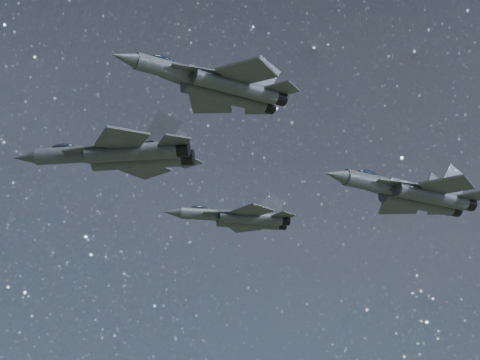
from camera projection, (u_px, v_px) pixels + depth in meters
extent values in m
cylinder|color=#31383E|center=(75.00, 155.00, 82.14)|extent=(8.44, 3.86, 1.74)
cone|color=#31383E|center=(26.00, 157.00, 82.86)|extent=(3.00, 2.22, 1.57)
ellipsoid|color=black|center=(64.00, 148.00, 82.62)|extent=(2.88, 1.83, 0.86)
cube|color=#31383E|center=(130.00, 152.00, 81.33)|extent=(9.29, 4.03, 1.45)
cylinder|color=#31383E|center=(131.00, 152.00, 80.06)|extent=(9.52, 4.15, 1.74)
cylinder|color=#31383E|center=(137.00, 160.00, 82.13)|extent=(9.52, 4.15, 1.74)
cylinder|color=black|center=(182.00, 149.00, 79.37)|extent=(1.83, 1.94, 1.61)
cylinder|color=black|center=(187.00, 158.00, 81.44)|extent=(1.83, 1.94, 1.61)
cube|color=#31383E|center=(90.00, 149.00, 80.42)|extent=(5.76, 3.68, 0.13)
cube|color=#31383E|center=(99.00, 160.00, 83.21)|extent=(5.89, 1.66, 0.13)
cube|color=#31383E|center=(122.00, 139.00, 77.69)|extent=(5.46, 5.83, 0.22)
cube|color=#31383E|center=(142.00, 168.00, 84.72)|extent=(6.42, 6.39, 0.22)
cube|color=#31383E|center=(174.00, 142.00, 78.16)|extent=(3.20, 3.36, 0.17)
cube|color=#31383E|center=(185.00, 161.00, 82.92)|extent=(3.80, 3.80, 0.17)
cube|color=#31383E|center=(163.00, 130.00, 80.12)|extent=(3.71, 1.49, 3.98)
cube|color=#31383E|center=(170.00, 141.00, 82.71)|extent=(3.86, 0.89, 3.98)
cylinder|color=#31383E|center=(208.00, 214.00, 96.56)|extent=(6.79, 1.82, 1.42)
cone|color=#31383E|center=(172.00, 212.00, 95.82)|extent=(2.25, 1.40, 1.27)
ellipsoid|color=black|center=(199.00, 209.00, 96.62)|extent=(2.21, 1.08, 0.70)
cube|color=#31383E|center=(246.00, 217.00, 97.35)|extent=(7.51, 1.81, 1.18)
cylinder|color=#31383E|center=(251.00, 218.00, 96.43)|extent=(7.70, 1.88, 1.42)
cylinder|color=#31383E|center=(248.00, 223.00, 98.10)|extent=(7.70, 1.88, 1.42)
cylinder|color=black|center=(284.00, 220.00, 97.14)|extent=(1.26, 1.38, 1.31)
cylinder|color=black|center=(281.00, 225.00, 98.81)|extent=(1.26, 1.38, 1.31)
cube|color=#31383E|center=(223.00, 213.00, 95.67)|extent=(4.81, 1.61, 0.11)
cube|color=#31383E|center=(220.00, 219.00, 97.93)|extent=(4.82, 2.15, 0.11)
cube|color=#31383E|center=(253.00, 211.00, 94.46)|extent=(5.07, 5.18, 0.18)
cube|color=#31383E|center=(243.00, 226.00, 100.13)|extent=(4.89, 5.08, 0.18)
cube|color=#31383E|center=(284.00, 215.00, 96.06)|extent=(2.99, 3.04, 0.14)
cube|color=#31383E|center=(276.00, 226.00, 99.89)|extent=(2.88, 2.96, 0.14)
cube|color=#31383E|center=(272.00, 205.00, 97.28)|extent=(3.16, 0.45, 3.23)
cube|color=#31383E|center=(268.00, 211.00, 99.37)|extent=(3.14, 0.59, 3.23)
cylinder|color=#31383E|center=(175.00, 71.00, 61.17)|extent=(6.42, 3.71, 1.35)
cone|color=#31383E|center=(124.00, 58.00, 59.26)|extent=(2.38, 1.92, 1.21)
ellipsoid|color=black|center=(163.00, 60.00, 60.92)|extent=(2.25, 1.63, 0.67)
cube|color=#31383E|center=(226.00, 85.00, 63.23)|extent=(7.04, 3.93, 1.12)
cylinder|color=#31383E|center=(235.00, 86.00, 62.55)|extent=(7.22, 4.04, 1.35)
cylinder|color=#31383E|center=(225.00, 95.00, 63.96)|extent=(7.22, 4.04, 1.35)
cylinder|color=black|center=(278.00, 97.00, 64.39)|extent=(1.52, 1.58, 1.24)
cylinder|color=black|center=(267.00, 106.00, 65.79)|extent=(1.52, 1.58, 1.24)
cube|color=#31383E|center=(200.00, 71.00, 60.91)|extent=(4.59, 1.84, 0.10)
cube|color=#31383E|center=(186.00, 83.00, 62.80)|extent=(4.27, 3.28, 0.10)
cube|color=#31383E|center=(247.00, 72.00, 60.85)|extent=(4.93, 4.83, 0.17)
cube|color=#31383E|center=(211.00, 102.00, 65.62)|extent=(3.84, 4.20, 0.17)
cube|color=#31383E|center=(282.00, 89.00, 63.38)|extent=(2.92, 2.89, 0.13)
cube|color=#31383E|center=(257.00, 108.00, 66.61)|extent=(2.25, 2.40, 0.13)
cube|color=#31383E|center=(264.00, 74.00, 64.12)|extent=(2.91, 1.06, 3.08)
cube|color=#31383E|center=(250.00, 85.00, 65.87)|extent=(2.73, 1.50, 3.08)
cylinder|color=#31383E|center=(378.00, 184.00, 80.94)|extent=(8.03, 4.52, 1.68)
cone|color=#31383E|center=(336.00, 175.00, 78.62)|extent=(2.96, 2.36, 1.51)
ellipsoid|color=black|center=(367.00, 174.00, 80.65)|extent=(2.80, 2.00, 0.83)
cube|color=#31383E|center=(421.00, 194.00, 83.44)|extent=(8.81, 4.78, 1.40)
cylinder|color=#31383E|center=(431.00, 196.00, 82.58)|extent=(9.03, 4.92, 1.68)
cylinder|color=#31383E|center=(417.00, 202.00, 84.34)|extent=(9.03, 4.92, 1.68)
cylinder|color=black|center=(467.00, 203.00, 84.81)|extent=(1.88, 1.96, 1.55)
cylinder|color=black|center=(453.00, 209.00, 86.57)|extent=(1.88, 1.96, 1.55)
cube|color=#31383E|center=(402.00, 184.00, 80.57)|extent=(5.73, 2.21, 0.13)
cube|color=#31383E|center=(384.00, 193.00, 82.96)|extent=(5.36, 4.03, 0.13)
cube|color=#31383E|center=(447.00, 186.00, 80.44)|extent=(6.16, 6.04, 0.22)
cube|color=#31383E|center=(400.00, 206.00, 86.44)|extent=(4.86, 5.29, 0.22)
cube|color=#31383E|center=(474.00, 197.00, 83.54)|extent=(3.65, 3.62, 0.16)
cube|color=#31383E|center=(441.00, 210.00, 87.60)|extent=(2.84, 3.02, 0.16)
cube|color=#31383E|center=(454.00, 181.00, 84.49)|extent=(3.64, 1.27, 3.84)
cube|color=#31383E|center=(437.00, 189.00, 86.70)|extent=(3.43, 1.83, 3.84)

